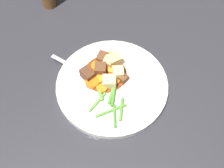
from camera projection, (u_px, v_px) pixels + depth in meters
The scene contains 26 objects.
ground_plane at pixel (112, 87), 0.78m from camera, with size 3.00×3.00×0.00m, color #2D2D33.
dinner_plate at pixel (112, 86), 0.78m from camera, with size 0.29×0.29×0.02m, color white.
stew_sauce at pixel (105, 74), 0.78m from camera, with size 0.11×0.11×0.00m, color brown.
carrot_slice_0 at pixel (110, 58), 0.80m from camera, with size 0.04×0.04×0.01m, color orange.
carrot_slice_1 at pixel (115, 80), 0.77m from camera, with size 0.03×0.03×0.01m, color orange.
carrot_slice_2 at pixel (111, 69), 0.79m from camera, with size 0.03×0.03×0.01m, color orange.
carrot_slice_3 at pixel (97, 67), 0.79m from camera, with size 0.03×0.03×0.01m, color orange.
carrot_slice_4 at pixel (102, 89), 0.76m from camera, with size 0.02×0.02×0.01m, color orange.
carrot_slice_5 at pixel (92, 82), 0.76m from camera, with size 0.04×0.04×0.01m, color orange.
carrot_slice_6 at pixel (98, 79), 0.77m from camera, with size 0.03×0.03×0.01m, color orange.
potato_chunk_0 at pixel (109, 81), 0.76m from camera, with size 0.03×0.03×0.03m, color #EAD68C.
potato_chunk_1 at pixel (114, 60), 0.79m from camera, with size 0.03×0.03×0.03m, color #E5CC7A.
potato_chunk_2 at pixel (118, 73), 0.77m from camera, with size 0.03×0.03×0.03m, color #EAD68C.
potato_chunk_3 at pixel (106, 62), 0.79m from camera, with size 0.02×0.03×0.02m, color #E5CC7A.
meat_chunk_0 at pixel (87, 75), 0.77m from camera, with size 0.02×0.04×0.03m, color #56331E.
meat_chunk_1 at pixel (123, 78), 0.77m from camera, with size 0.02×0.02×0.02m, color brown.
meat_chunk_2 at pixel (100, 69), 0.78m from camera, with size 0.03×0.03×0.03m, color brown.
meat_chunk_3 at pixel (102, 58), 0.80m from camera, with size 0.02×0.03×0.02m, color brown.
green_bean_0 at pixel (99, 91), 0.75m from camera, with size 0.01×0.01×0.06m, color #66AD42.
green_bean_1 at pixel (97, 102), 0.74m from camera, with size 0.01×0.01×0.06m, color #66AD42.
green_bean_2 at pixel (121, 109), 0.73m from camera, with size 0.01×0.01×0.06m, color #599E38.
green_bean_3 at pixel (113, 93), 0.75m from camera, with size 0.01×0.01×0.08m, color #4C8E33.
green_bean_4 at pixel (112, 94), 0.75m from camera, with size 0.01×0.01×0.06m, color #599E38.
green_bean_5 at pixel (115, 116), 0.72m from camera, with size 0.01×0.01×0.06m, color #4C8E33.
green_bean_6 at pixel (111, 111), 0.73m from camera, with size 0.01×0.01×0.08m, color #599E38.
fork at pixel (81, 71), 0.79m from camera, with size 0.13×0.14×0.00m.
Camera 1 is at (-0.40, 0.07, 0.67)m, focal length 48.76 mm.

